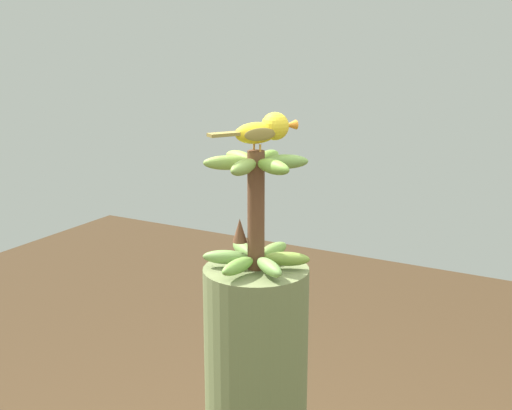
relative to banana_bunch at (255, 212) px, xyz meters
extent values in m
cylinder|color=brown|center=(0.00, 0.00, 0.00)|extent=(0.04, 0.04, 0.30)
ellipsoid|color=olive|center=(0.07, 0.03, -0.12)|extent=(0.12, 0.08, 0.04)
ellipsoid|color=#769F46|center=(0.01, 0.08, -0.12)|extent=(0.05, 0.12, 0.04)
ellipsoid|color=#6F9647|center=(-0.06, 0.04, -0.12)|extent=(0.11, 0.10, 0.04)
ellipsoid|color=#6E9548|center=(-0.07, -0.03, -0.12)|extent=(0.12, 0.08, 0.04)
ellipsoid|color=#6E9E3F|center=(-0.01, -0.07, -0.12)|extent=(0.05, 0.12, 0.04)
ellipsoid|color=#709B4A|center=(0.06, -0.04, -0.12)|extent=(0.11, 0.10, 0.04)
ellipsoid|color=olive|center=(0.01, -0.07, 0.12)|extent=(0.04, 0.12, 0.04)
ellipsoid|color=olive|center=(0.06, -0.03, 0.12)|extent=(0.12, 0.08, 0.04)
ellipsoid|color=olive|center=(0.06, 0.04, 0.12)|extent=(0.12, 0.09, 0.04)
ellipsoid|color=#74A13E|center=(0.00, 0.07, 0.12)|extent=(0.04, 0.12, 0.04)
ellipsoid|color=olive|center=(-0.06, 0.03, 0.12)|extent=(0.12, 0.08, 0.04)
ellipsoid|color=#7E9F43|center=(-0.06, -0.04, 0.12)|extent=(0.12, 0.09, 0.04)
cone|color=brown|center=(-0.04, -0.01, -0.05)|extent=(0.04, 0.04, 0.06)
cylinder|color=#C68933|center=(0.02, 0.00, 0.16)|extent=(0.01, 0.01, 0.02)
cylinder|color=#C68933|center=(-0.01, 0.01, 0.16)|extent=(0.01, 0.01, 0.02)
ellipsoid|color=yellow|center=(0.00, 0.00, 0.19)|extent=(0.10, 0.12, 0.05)
ellipsoid|color=olive|center=(0.02, -0.01, 0.19)|extent=(0.05, 0.07, 0.03)
ellipsoid|color=olive|center=(-0.02, 0.01, 0.19)|extent=(0.05, 0.07, 0.03)
cube|color=olive|center=(-0.04, -0.07, 0.19)|extent=(0.06, 0.08, 0.01)
sphere|color=yellow|center=(0.03, 0.04, 0.21)|extent=(0.07, 0.07, 0.07)
sphere|color=black|center=(0.01, 0.07, 0.21)|extent=(0.01, 0.01, 0.01)
cone|color=orange|center=(0.05, 0.08, 0.21)|extent=(0.04, 0.04, 0.02)
camera|label=1|loc=(0.80, -1.43, 0.43)|focal=48.95mm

